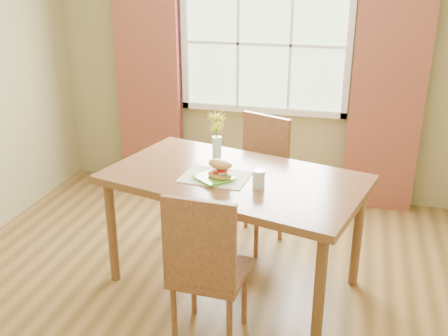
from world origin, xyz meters
The scene contains 12 objects.
room centered at (0.00, 0.00, 1.35)m, with size 4.24×3.84×2.74m.
window centered at (0.00, 1.87, 1.50)m, with size 1.62×0.06×1.32m.
curtain_left centered at (-1.15, 1.78, 1.10)m, with size 0.65×0.08×2.20m, color maroon.
curtain_right centered at (1.15, 1.78, 1.10)m, with size 0.65×0.08×2.20m, color maroon.
dining_table centered at (0.12, 0.19, 0.76)m, with size 1.94×1.39×0.85m.
chair_near centered at (0.11, -0.52, 0.57)m, with size 0.45×0.45×1.04m.
chair_far centered at (0.16, 0.90, 0.59)m, with size 0.59×0.59×1.07m.
placemat centered at (0.00, 0.13, 0.86)m, with size 0.45×0.33×0.01m, color beige.
plate centered at (0.00, 0.09, 0.86)m, with size 0.22×0.22×0.01m, color #59B42D.
croissant_sandwich centered at (0.05, 0.09, 0.94)m, with size 0.21×0.18×0.14m.
water_glass centered at (0.32, 0.04, 0.91)m, with size 0.08×0.08×0.12m.
flower_vase centered at (-0.09, 0.48, 1.07)m, with size 0.14×0.14×0.35m.
Camera 1 is at (0.89, -3.05, 2.24)m, focal length 42.00 mm.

